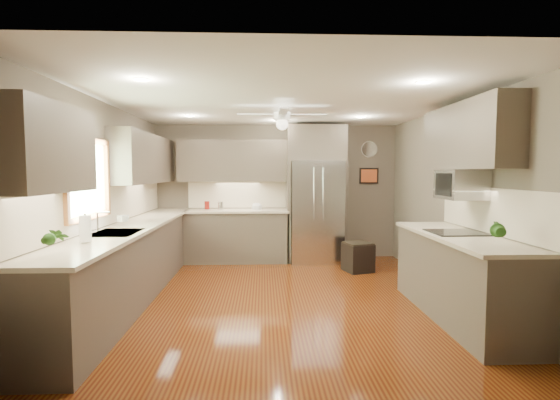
{
  "coord_description": "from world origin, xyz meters",
  "views": [
    {
      "loc": [
        -0.25,
        -5.13,
        1.63
      ],
      "look_at": [
        -0.02,
        0.6,
        1.23
      ],
      "focal_mm": 26.0,
      "sensor_mm": 36.0,
      "label": 1
    }
  ],
  "objects": [
    {
      "name": "floor",
      "position": [
        0.0,
        0.0,
        0.0
      ],
      "size": [
        5.0,
        5.0,
        0.0
      ],
      "primitive_type": "plane",
      "color": "#451609",
      "rests_on": "ground"
    },
    {
      "name": "ceiling",
      "position": [
        0.0,
        0.0,
        2.5
      ],
      "size": [
        5.0,
        5.0,
        0.0
      ],
      "primitive_type": "plane",
      "rotation": [
        3.14,
        0.0,
        0.0
      ],
      "color": "white",
      "rests_on": "ground"
    },
    {
      "name": "wall_back",
      "position": [
        0.0,
        2.5,
        1.25
      ],
      "size": [
        4.5,
        0.0,
        4.5
      ],
      "primitive_type": "plane",
      "rotation": [
        1.57,
        0.0,
        0.0
      ],
      "color": "#605549",
      "rests_on": "ground"
    },
    {
      "name": "wall_front",
      "position": [
        0.0,
        -2.5,
        1.25
      ],
      "size": [
        4.5,
        0.0,
        4.5
      ],
      "primitive_type": "plane",
      "rotation": [
        -1.57,
        0.0,
        0.0
      ],
      "color": "#605549",
      "rests_on": "ground"
    },
    {
      "name": "wall_left",
      "position": [
        -2.25,
        0.0,
        1.25
      ],
      "size": [
        0.0,
        5.0,
        5.0
      ],
      "primitive_type": "plane",
      "rotation": [
        1.57,
        0.0,
        1.57
      ],
      "color": "#605549",
      "rests_on": "ground"
    },
    {
      "name": "wall_right",
      "position": [
        2.25,
        0.0,
        1.25
      ],
      "size": [
        0.0,
        5.0,
        5.0
      ],
      "primitive_type": "plane",
      "rotation": [
        1.57,
        0.0,
        -1.57
      ],
      "color": "#605549",
      "rests_on": "ground"
    },
    {
      "name": "canister_a",
      "position": [
        -1.28,
        2.25,
        1.02
      ],
      "size": [
        0.11,
        0.11,
        0.14
      ],
      "primitive_type": "cylinder",
      "rotation": [
        0.0,
        0.0,
        -0.22
      ],
      "color": "maroon",
      "rests_on": "back_run"
    },
    {
      "name": "canister_b",
      "position": [
        -1.02,
        2.19,
        1.01
      ],
      "size": [
        0.12,
        0.12,
        0.15
      ],
      "primitive_type": "cylinder",
      "rotation": [
        0.0,
        0.0,
        0.23
      ],
      "color": "silver",
      "rests_on": "back_run"
    },
    {
      "name": "soap_bottle",
      "position": [
        -2.06,
        0.14,
        1.03
      ],
      "size": [
        0.1,
        0.1,
        0.18
      ],
      "primitive_type": "imported",
      "rotation": [
        0.0,
        0.0,
        -0.37
      ],
      "color": "white",
      "rests_on": "left_run"
    },
    {
      "name": "potted_plant_left",
      "position": [
        -1.96,
        -1.8,
        1.1
      ],
      "size": [
        0.17,
        0.12,
        0.31
      ],
      "primitive_type": "imported",
      "rotation": [
        0.0,
        0.0,
        0.04
      ],
      "color": "#245016",
      "rests_on": "left_run"
    },
    {
      "name": "potted_plant_right",
      "position": [
        1.92,
        -1.52,
        1.09
      ],
      "size": [
        0.2,
        0.18,
        0.3
      ],
      "primitive_type": "imported",
      "rotation": [
        0.0,
        0.0,
        -0.31
      ],
      "color": "#245016",
      "rests_on": "right_run"
    },
    {
      "name": "bowl",
      "position": [
        -0.37,
        2.19,
        0.96
      ],
      "size": [
        0.24,
        0.24,
        0.05
      ],
      "primitive_type": "imported",
      "rotation": [
        0.0,
        0.0,
        -0.3
      ],
      "color": "beige",
      "rests_on": "back_run"
    },
    {
      "name": "left_run",
      "position": [
        -1.95,
        0.15,
        0.48
      ],
      "size": [
        0.65,
        4.7,
        1.45
      ],
      "color": "#4D4538",
      "rests_on": "ground"
    },
    {
      "name": "back_run",
      "position": [
        -0.72,
        2.2,
        0.48
      ],
      "size": [
        1.85,
        0.65,
        1.45
      ],
      "color": "#4D4538",
      "rests_on": "ground"
    },
    {
      "name": "uppers",
      "position": [
        -0.74,
        0.71,
        1.87
      ],
      "size": [
        4.5,
        4.7,
        0.95
      ],
      "color": "#4D4538",
      "rests_on": "wall_left"
    },
    {
      "name": "window",
      "position": [
        -2.22,
        -0.5,
        1.55
      ],
      "size": [
        0.05,
        1.12,
        0.92
      ],
      "color": "#BFF2B2",
      "rests_on": "wall_left"
    },
    {
      "name": "sink",
      "position": [
        -1.93,
        -0.5,
        0.91
      ],
      "size": [
        0.5,
        0.7,
        0.32
      ],
      "color": "silver",
      "rests_on": "left_run"
    },
    {
      "name": "refrigerator",
      "position": [
        0.7,
        2.16,
        1.19
      ],
      "size": [
        1.06,
        0.75,
        2.45
      ],
      "color": "silver",
      "rests_on": "ground"
    },
    {
      "name": "right_run",
      "position": [
        1.93,
        -0.8,
        0.48
      ],
      "size": [
        0.7,
        2.2,
        1.45
      ],
      "color": "#4D4538",
      "rests_on": "ground"
    },
    {
      "name": "microwave",
      "position": [
        2.03,
        -0.55,
        1.48
      ],
      "size": [
        0.43,
        0.55,
        0.34
      ],
      "color": "silver",
      "rests_on": "wall_right"
    },
    {
      "name": "ceiling_fan",
      "position": [
        -0.0,
        0.3,
        2.33
      ],
      "size": [
        1.18,
        1.18,
        0.32
      ],
      "color": "white",
      "rests_on": "ceiling"
    },
    {
      "name": "recessed_lights",
      "position": [
        -0.04,
        0.4,
        2.49
      ],
      "size": [
        2.84,
        3.14,
        0.01
      ],
      "color": "white",
      "rests_on": "ceiling"
    },
    {
      "name": "wall_clock",
      "position": [
        1.75,
        2.48,
        2.05
      ],
      "size": [
        0.3,
        0.03,
        0.3
      ],
      "color": "white",
      "rests_on": "wall_back"
    },
    {
      "name": "framed_print",
      "position": [
        1.75,
        2.48,
        1.55
      ],
      "size": [
        0.36,
        0.03,
        0.3
      ],
      "color": "black",
      "rests_on": "wall_back"
    },
    {
      "name": "stool",
      "position": [
        1.29,
        1.35,
        0.24
      ],
      "size": [
        0.51,
        0.51,
        0.48
      ],
      "color": "black",
      "rests_on": "ground"
    },
    {
      "name": "paper_towel",
      "position": [
        -1.97,
        -1.18,
        1.08
      ],
      "size": [
        0.11,
        0.11,
        0.27
      ],
      "color": "white",
      "rests_on": "left_run"
    }
  ]
}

